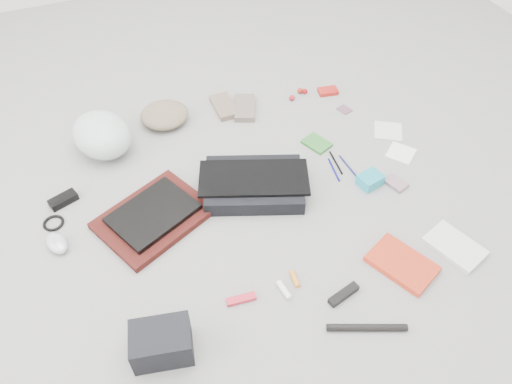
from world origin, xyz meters
name	(u,v)px	position (x,y,z in m)	size (l,w,h in m)	color
ground_plane	(256,200)	(0.00, 0.00, 0.00)	(4.00, 4.00, 0.00)	gray
messenger_bag	(254,184)	(0.01, 0.06, 0.03)	(0.39, 0.28, 0.07)	black
bag_flap	(254,178)	(0.01, 0.06, 0.07)	(0.44, 0.20, 0.01)	black
laptop_sleeve	(154,217)	(-0.40, 0.06, 0.01)	(0.40, 0.30, 0.03)	#3F120E
laptop	(153,213)	(-0.40, 0.06, 0.04)	(0.31, 0.22, 0.02)	black
bike_helmet	(102,135)	(-0.50, 0.53, 0.09)	(0.23, 0.29, 0.17)	silver
beanie	(164,115)	(-0.21, 0.62, 0.04)	(0.22, 0.21, 0.08)	#817256
mitten_left	(224,106)	(0.08, 0.60, 0.01)	(0.09, 0.18, 0.03)	#816958
mitten_right	(245,108)	(0.17, 0.56, 0.01)	(0.09, 0.19, 0.03)	#76665A
power_brick	(63,200)	(-0.71, 0.28, 0.02)	(0.11, 0.05, 0.03)	black
cable_coil	(53,223)	(-0.77, 0.18, 0.01)	(0.08, 0.08, 0.01)	black
mouse	(57,243)	(-0.76, 0.06, 0.02)	(0.07, 0.11, 0.04)	silver
camera_bag	(162,343)	(-0.51, -0.48, 0.06)	(0.18, 0.13, 0.12)	black
multitool	(241,299)	(-0.22, -0.40, 0.01)	(0.10, 0.03, 0.02)	red
toiletry_tube_white	(284,290)	(-0.07, -0.42, 0.01)	(0.02, 0.02, 0.07)	white
toiletry_tube_orange	(295,279)	(-0.02, -0.40, 0.01)	(0.02, 0.02, 0.07)	orange
u_lock	(344,294)	(0.11, -0.52, 0.01)	(0.12, 0.03, 0.02)	black
bike_pump	(367,328)	(0.12, -0.65, 0.01)	(0.02, 0.02, 0.26)	black
book_red	(402,264)	(0.36, -0.49, 0.01)	(0.15, 0.23, 0.02)	red
book_white	(455,247)	(0.59, -0.49, 0.01)	(0.13, 0.20, 0.02)	silver
notepad	(317,143)	(0.38, 0.21, 0.01)	(0.09, 0.12, 0.01)	#2E732D
pen_blue	(334,170)	(0.37, 0.03, 0.00)	(0.01, 0.01, 0.14)	#0C0C73
pen_black	(336,163)	(0.40, 0.07, 0.00)	(0.01, 0.01, 0.14)	black
pen_navy	(348,166)	(0.44, 0.03, 0.00)	(0.01, 0.01, 0.13)	navy
accordion_wallet	(370,180)	(0.47, -0.09, 0.02)	(0.09, 0.08, 0.05)	#21A0BB
card_deck	(396,183)	(0.57, -0.14, 0.01)	(0.06, 0.09, 0.02)	gray
napkin_top	(388,131)	(0.72, 0.16, 0.00)	(0.12, 0.12, 0.01)	silver
napkin_bottom	(401,153)	(0.69, 0.01, 0.00)	(0.11, 0.11, 0.01)	white
lollipop_a	(292,98)	(0.41, 0.54, 0.01)	(0.03, 0.03, 0.03)	#A91B22
lollipop_b	(300,91)	(0.47, 0.58, 0.01)	(0.03, 0.03, 0.03)	#9F1F10
lollipop_c	(305,91)	(0.49, 0.57, 0.01)	(0.03, 0.03, 0.03)	#A10A14
altoids_tin	(328,91)	(0.60, 0.53, 0.01)	(0.09, 0.06, 0.02)	red
stamp_sheet	(345,110)	(0.61, 0.38, 0.00)	(0.05, 0.06, 0.00)	#764B5F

